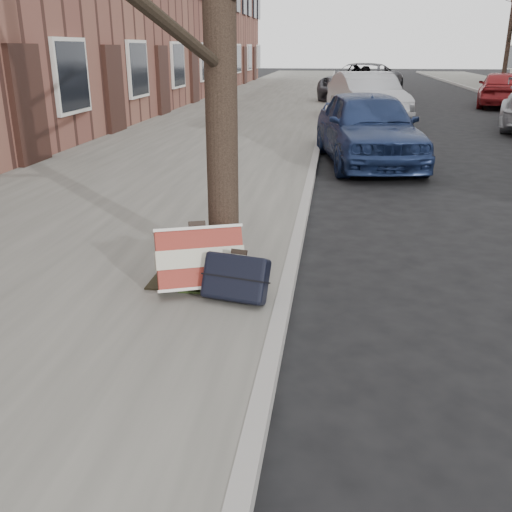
# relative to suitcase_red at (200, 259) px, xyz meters

# --- Properties ---
(ground) EXTENTS (120.00, 120.00, 0.00)m
(ground) POSITION_rel_suitcase_red_xyz_m (1.96, -0.85, -0.39)
(ground) COLOR black
(ground) RESTS_ON ground
(near_sidewalk) EXTENTS (5.00, 70.00, 0.12)m
(near_sidewalk) POSITION_rel_suitcase_red_xyz_m (-1.74, 14.15, -0.33)
(near_sidewalk) COLOR gray
(near_sidewalk) RESTS_ON ground
(house_near) EXTENTS (6.80, 40.00, 7.00)m
(house_near) POSITION_rel_suitcase_red_xyz_m (-7.64, 15.15, 3.11)
(house_near) COLOR brown
(house_near) RESTS_ON ground
(dirt_patch) EXTENTS (0.85, 0.85, 0.02)m
(dirt_patch) POSITION_rel_suitcase_red_xyz_m (-0.04, 0.35, -0.27)
(dirt_patch) COLOR black
(dirt_patch) RESTS_ON near_sidewalk
(suitcase_red) EXTENTS (0.80, 0.61, 0.55)m
(suitcase_red) POSITION_rel_suitcase_red_xyz_m (0.00, 0.00, 0.00)
(suitcase_red) COLOR maroon
(suitcase_red) RESTS_ON near_sidewalk
(suitcase_navy) EXTENTS (0.57, 0.41, 0.41)m
(suitcase_navy) POSITION_rel_suitcase_red_xyz_m (0.33, -0.18, -0.07)
(suitcase_navy) COLOR black
(suitcase_navy) RESTS_ON near_sidewalk
(car_near_front) EXTENTS (2.18, 4.11, 1.33)m
(car_near_front) POSITION_rel_suitcase_red_xyz_m (1.64, 6.48, 0.27)
(car_near_front) COLOR navy
(car_near_front) RESTS_ON ground
(car_near_mid) EXTENTS (2.34, 4.43, 1.39)m
(car_near_mid) POSITION_rel_suitcase_red_xyz_m (1.89, 12.73, 0.30)
(car_near_mid) COLOR #B6B8BE
(car_near_mid) RESTS_ON ground
(car_near_back) EXTENTS (3.86, 5.76, 1.47)m
(car_near_back) POSITION_rel_suitcase_red_xyz_m (2.00, 19.74, 0.34)
(car_near_back) COLOR #3E3D43
(car_near_back) RESTS_ON ground
(car_far_back) EXTENTS (2.31, 4.04, 1.30)m
(car_far_back) POSITION_rel_suitcase_red_xyz_m (6.90, 18.07, 0.26)
(car_far_back) COLOR maroon
(car_far_back) RESTS_ON ground
(tree_far_c) EXTENTS (0.22, 0.22, 4.86)m
(tree_far_c) POSITION_rel_suitcase_red_xyz_m (9.16, 26.58, 2.15)
(tree_far_c) COLOR black
(tree_far_c) RESTS_ON far_sidewalk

